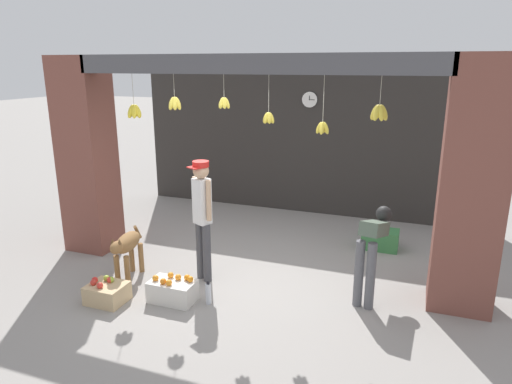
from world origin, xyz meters
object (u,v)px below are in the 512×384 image
at_px(shopkeeper, 202,212).
at_px(water_bottle, 208,293).
at_px(fruit_crate_apples, 107,292).
at_px(produce_box_green, 380,239).
at_px(worker_stooping, 372,244).
at_px(wall_clock, 310,100).
at_px(dog, 127,247).
at_px(fruit_crate_oranges, 173,290).

relative_size(shopkeeper, water_bottle, 5.62).
relative_size(shopkeeper, fruit_crate_apples, 3.60).
distance_m(shopkeeper, fruit_crate_apples, 1.52).
xyz_separation_m(shopkeeper, produce_box_green, (2.12, 1.90, -0.80)).
relative_size(shopkeeper, produce_box_green, 2.94).
bearing_deg(worker_stooping, wall_clock, 127.40).
relative_size(dog, fruit_crate_apples, 1.86).
xyz_separation_m(dog, worker_stooping, (3.10, 0.58, 0.24)).
distance_m(dog, shopkeeper, 1.12).
bearing_deg(dog, water_bottle, 69.84).
bearing_deg(dog, fruit_crate_oranges, 59.48).
xyz_separation_m(fruit_crate_oranges, produce_box_green, (2.22, 2.57, 0.01)).
xyz_separation_m(produce_box_green, water_bottle, (-1.78, -2.48, -0.02)).
relative_size(shopkeeper, worker_stooping, 1.51).
bearing_deg(shopkeeper, dog, 46.09).
bearing_deg(shopkeeper, fruit_crate_apples, 74.24).
bearing_deg(worker_stooping, shopkeeper, -163.68).
height_order(fruit_crate_apples, produce_box_green, produce_box_green).
relative_size(worker_stooping, fruit_crate_oranges, 1.92).
bearing_deg(shopkeeper, water_bottle, 145.92).
relative_size(fruit_crate_oranges, wall_clock, 1.86).
bearing_deg(shopkeeper, wall_clock, -74.81).
xyz_separation_m(dog, water_bottle, (1.29, -0.22, -0.34)).
bearing_deg(fruit_crate_apples, produce_box_green, 44.04).
relative_size(worker_stooping, produce_box_green, 1.95).
bearing_deg(worker_stooping, fruit_crate_oranges, -147.91).
distance_m(shopkeeper, worker_stooping, 2.17).
height_order(worker_stooping, produce_box_green, worker_stooping).
bearing_deg(dog, fruit_crate_apples, -0.34).
bearing_deg(dog, shopkeeper, 100.32).
bearing_deg(fruit_crate_apples, fruit_crate_oranges, 21.50).
distance_m(fruit_crate_oranges, water_bottle, 0.45).
height_order(dog, wall_clock, wall_clock).
bearing_deg(produce_box_green, worker_stooping, -89.05).
distance_m(worker_stooping, fruit_crate_oranges, 2.48).
distance_m(fruit_crate_oranges, produce_box_green, 3.40).
height_order(dog, shopkeeper, shopkeeper).
distance_m(worker_stooping, produce_box_green, 1.77).
relative_size(worker_stooping, water_bottle, 3.74).
bearing_deg(water_bottle, worker_stooping, 23.88).
bearing_deg(water_bottle, dog, 170.31).
height_order(produce_box_green, wall_clock, wall_clock).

